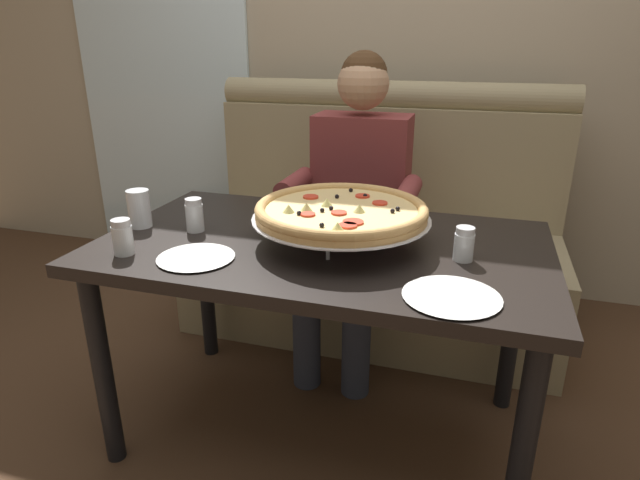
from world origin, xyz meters
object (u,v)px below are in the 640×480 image
object	(u,v)px
dining_table	(323,266)
diner_main	(356,194)
shaker_parmesan	(195,217)
plate_near_left	(452,294)
pizza	(341,212)
shaker_oregano	(123,240)
plate_near_right	(196,255)
booth_bench	(374,242)
drinking_glass	(140,211)
shaker_pepper_flakes	(464,246)
patio_chair	(221,152)

from	to	relation	value
dining_table	diner_main	bearing A→B (deg)	93.55
shaker_parmesan	plate_near_left	bearing A→B (deg)	-16.61
pizza	shaker_oregano	size ratio (longest dim) A/B	5.13
diner_main	pizza	bearing A→B (deg)	-81.14
shaker_oregano	plate_near_right	size ratio (longest dim) A/B	0.48
pizza	plate_near_right	size ratio (longest dim) A/B	2.45
booth_bench	shaker_parmesan	bearing A→B (deg)	-115.34
booth_bench	drinking_glass	xyz separation A→B (m)	(-0.62, -0.92, 0.38)
shaker_pepper_flakes	pizza	bearing A→B (deg)	174.43
shaker_parmesan	plate_near_right	size ratio (longest dim) A/B	0.49
dining_table	plate_near_right	distance (m)	0.40
pizza	shaker_parmesan	xyz separation A→B (m)	(-0.48, -0.04, -0.05)
shaker_pepper_flakes	plate_near_left	xyz separation A→B (m)	(-0.01, -0.25, -0.03)
shaker_oregano	shaker_parmesan	xyz separation A→B (m)	(0.10, 0.24, 0.00)
plate_near_right	patio_chair	world-z (taller)	patio_chair
dining_table	drinking_glass	size ratio (longest dim) A/B	10.97
shaker_oregano	drinking_glass	distance (m)	0.25
booth_bench	shaker_oregano	distance (m)	1.31
shaker_parmesan	diner_main	bearing A→B (deg)	58.50
shaker_pepper_flakes	patio_chair	xyz separation A→B (m)	(-1.85, 2.11, -0.24)
plate_near_right	patio_chair	bearing A→B (deg)	115.66
drinking_glass	patio_chair	xyz separation A→B (m)	(-0.80, 2.13, -0.25)
dining_table	plate_near_left	bearing A→B (deg)	-34.21
shaker_parmesan	shaker_pepper_flakes	bearing A→B (deg)	0.15
shaker_oregano	shaker_pepper_flakes	world-z (taller)	shaker_oregano
dining_table	patio_chair	size ratio (longest dim) A/B	1.60
plate_near_right	patio_chair	distance (m)	2.59
pizza	patio_chair	size ratio (longest dim) A/B	0.63
booth_bench	drinking_glass	distance (m)	1.17
shaker_pepper_flakes	shaker_oregano	bearing A→B (deg)	-165.70
plate_near_right	diner_main	bearing A→B (deg)	72.35
plate_near_left	patio_chair	distance (m)	3.00
dining_table	shaker_parmesan	xyz separation A→B (m)	(-0.43, -0.03, 0.13)
diner_main	pizza	size ratio (longest dim) A/B	2.33
diner_main	shaker_pepper_flakes	xyz separation A→B (m)	(0.46, -0.63, 0.05)
pizza	diner_main	bearing A→B (deg)	98.86
shaker_oregano	plate_near_left	bearing A→B (deg)	-0.60
dining_table	drinking_glass	bearing A→B (deg)	-175.93
shaker_parmesan	plate_near_left	distance (m)	0.88
pizza	patio_chair	xyz separation A→B (m)	(-1.48, 2.08, -0.30)
shaker_oregano	patio_chair	distance (m)	2.53
plate_near_left	shaker_pepper_flakes	bearing A→B (deg)	86.86
shaker_pepper_flakes	plate_near_right	bearing A→B (deg)	-163.71
diner_main	shaker_parmesan	world-z (taller)	diner_main
booth_bench	drinking_glass	world-z (taller)	booth_bench
booth_bench	pizza	world-z (taller)	booth_bench
booth_bench	plate_near_right	size ratio (longest dim) A/B	7.60
shaker_parmesan	drinking_glass	size ratio (longest dim) A/B	0.87
patio_chair	shaker_parmesan	bearing A→B (deg)	-64.74
booth_bench	patio_chair	world-z (taller)	booth_bench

